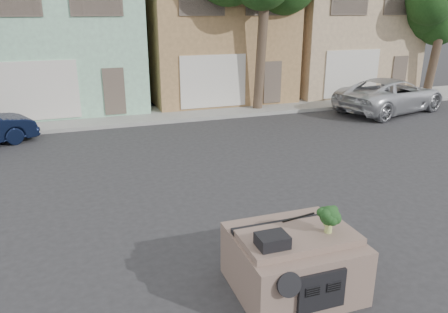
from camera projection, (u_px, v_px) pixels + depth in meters
ground_plane at (232, 215)px, 10.30m from camera, size 120.00×120.00×0.00m
sidewalk at (151, 115)px, 19.66m from camera, size 40.00×3.00×0.15m
townhouse_mint at (60, 27)px, 20.96m from camera, size 7.20×8.20×7.55m
townhouse_tan at (208, 26)px, 23.31m from camera, size 7.20×8.20×7.55m
townhouse_beige at (330, 24)px, 25.65m from camera, size 7.20×8.20×7.55m
silver_pickup at (389, 112)px, 20.66m from camera, size 6.18×3.99×1.58m
tree_near at (262, 18)px, 19.26m from camera, size 4.40×4.00×8.50m
tree_far at (436, 42)px, 22.80m from camera, size 3.20×3.00×6.00m
car_dashboard at (293, 259)px, 7.44m from camera, size 2.00×1.80×1.12m
instrument_hump at (272, 241)px, 6.73m from camera, size 0.48×0.38×0.20m
wiper_arm at (299, 217)px, 7.68m from camera, size 0.69×0.15×0.02m
broccoli at (329, 219)px, 7.11m from camera, size 0.52×0.52×0.48m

